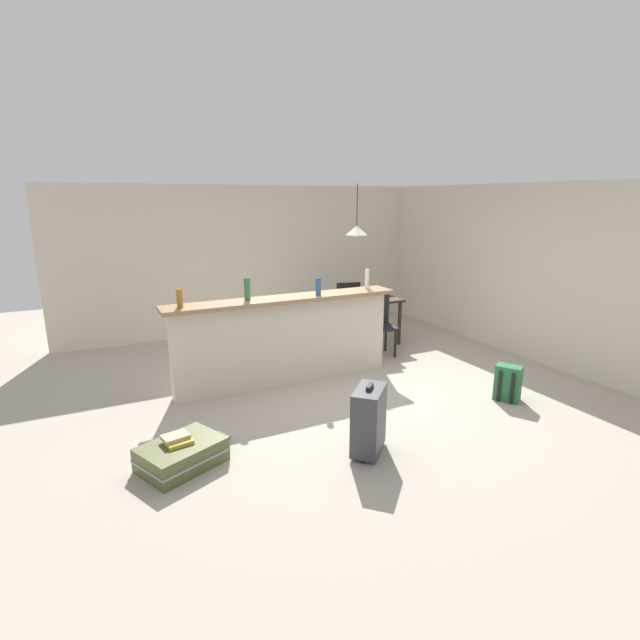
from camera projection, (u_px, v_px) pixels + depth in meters
name	position (u px, v px, depth m)	size (l,w,h in m)	color
ground_plane	(336.00, 387.00, 6.03)	(13.00, 13.00, 0.05)	#ADA393
wall_back	(254.00, 259.00, 8.36)	(6.60, 0.10, 2.50)	beige
wall_right	(504.00, 268.00, 7.29)	(0.10, 6.00, 2.50)	beige
partition_half_wall	(285.00, 342.00, 6.01)	(2.80, 0.20, 1.06)	beige
bar_countertop	(284.00, 299.00, 5.87)	(2.96, 0.40, 0.05)	#93704C
bottle_amber	(180.00, 298.00, 5.29)	(0.07, 0.07, 0.21)	#9E661E
bottle_green	(247.00, 289.00, 5.67)	(0.07, 0.07, 0.27)	#2D6B38
bottle_blue	(318.00, 287.00, 5.95)	(0.07, 0.07, 0.22)	#284C89
bottle_white	(367.00, 279.00, 6.41)	(0.06, 0.06, 0.26)	silver
dining_table	(362.00, 304.00, 7.64)	(1.10, 0.80, 0.74)	#332319
dining_chair_near_partition	(379.00, 321.00, 7.13)	(0.45, 0.45, 0.93)	black
dining_chair_far_side	(347.00, 306.00, 8.11)	(0.48, 0.48, 0.93)	black
pendant_lamp	(357.00, 230.00, 7.40)	(0.34, 0.34, 0.81)	black
suitcase_flat_olive	(182.00, 454.00, 4.19)	(0.89, 0.73, 0.22)	#51562D
backpack_green	(508.00, 383.00, 5.55)	(0.33, 0.33, 0.42)	#286B3D
suitcase_upright_charcoal	(369.00, 420.00, 4.36)	(0.48, 0.48, 0.67)	#38383D
book_stack	(177.00, 439.00, 4.16)	(0.26, 0.24, 0.07)	gold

